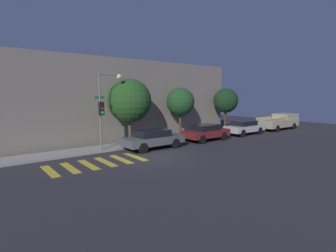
{
  "coord_description": "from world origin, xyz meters",
  "views": [
    {
      "loc": [
        -9.35,
        -13.51,
        4.02
      ],
      "look_at": [
        2.84,
        2.1,
        1.6
      ],
      "focal_mm": 28.0,
      "sensor_mm": 36.0,
      "label": 1
    }
  ],
  "objects_px": {
    "sedan_middle": "(206,132)",
    "pickup_truck": "(279,121)",
    "sedan_far_end": "(245,127)",
    "tree_near_corner": "(129,101)",
    "tree_far_end": "(226,101)",
    "tree_midblock": "(180,102)",
    "sedan_near_corner": "(153,139)",
    "traffic_light_pole": "(105,101)"
  },
  "relations": [
    {
      "from": "tree_near_corner",
      "to": "tree_midblock",
      "type": "height_order",
      "value": "tree_near_corner"
    },
    {
      "from": "traffic_light_pole",
      "to": "sedan_far_end",
      "type": "distance_m",
      "value": 14.45
    },
    {
      "from": "traffic_light_pole",
      "to": "sedan_near_corner",
      "type": "height_order",
      "value": "traffic_light_pole"
    },
    {
      "from": "traffic_light_pole",
      "to": "sedan_far_end",
      "type": "bearing_deg",
      "value": -5.14
    },
    {
      "from": "tree_near_corner",
      "to": "sedan_far_end",
      "type": "bearing_deg",
      "value": -10.9
    },
    {
      "from": "traffic_light_pole",
      "to": "pickup_truck",
      "type": "relative_size",
      "value": 0.95
    },
    {
      "from": "sedan_far_end",
      "to": "traffic_light_pole",
      "type": "bearing_deg",
      "value": 174.86
    },
    {
      "from": "sedan_near_corner",
      "to": "tree_near_corner",
      "type": "relative_size",
      "value": 0.88
    },
    {
      "from": "sedan_near_corner",
      "to": "tree_far_end",
      "type": "distance_m",
      "value": 11.28
    },
    {
      "from": "traffic_light_pole",
      "to": "sedan_near_corner",
      "type": "bearing_deg",
      "value": -22.12
    },
    {
      "from": "tree_midblock",
      "to": "sedan_near_corner",
      "type": "bearing_deg",
      "value": -153.58
    },
    {
      "from": "tree_near_corner",
      "to": "sedan_middle",
      "type": "bearing_deg",
      "value": -19.87
    },
    {
      "from": "sedan_middle",
      "to": "tree_far_end",
      "type": "xyz_separation_m",
      "value": [
        5.21,
        2.25,
        2.57
      ]
    },
    {
      "from": "traffic_light_pole",
      "to": "tree_far_end",
      "type": "bearing_deg",
      "value": 4.03
    },
    {
      "from": "pickup_truck",
      "to": "tree_far_end",
      "type": "xyz_separation_m",
      "value": [
        -6.79,
        2.25,
        2.42
      ]
    },
    {
      "from": "sedan_far_end",
      "to": "pickup_truck",
      "type": "relative_size",
      "value": 0.78
    },
    {
      "from": "sedan_far_end",
      "to": "tree_near_corner",
      "type": "distance_m",
      "value": 12.2
    },
    {
      "from": "traffic_light_pole",
      "to": "sedan_far_end",
      "type": "relative_size",
      "value": 1.23
    },
    {
      "from": "pickup_truck",
      "to": "traffic_light_pole",
      "type": "bearing_deg",
      "value": 176.48
    },
    {
      "from": "tree_near_corner",
      "to": "tree_midblock",
      "type": "relative_size",
      "value": 1.13
    },
    {
      "from": "sedan_far_end",
      "to": "tree_midblock",
      "type": "bearing_deg",
      "value": 160.87
    },
    {
      "from": "tree_midblock",
      "to": "tree_near_corner",
      "type": "bearing_deg",
      "value": -180.0
    },
    {
      "from": "tree_near_corner",
      "to": "tree_far_end",
      "type": "distance_m",
      "value": 11.43
    },
    {
      "from": "traffic_light_pole",
      "to": "sedan_middle",
      "type": "distance_m",
      "value": 9.19
    },
    {
      "from": "tree_midblock",
      "to": "tree_far_end",
      "type": "distance_m",
      "value": 6.23
    },
    {
      "from": "sedan_near_corner",
      "to": "sedan_middle",
      "type": "bearing_deg",
      "value": 0.0
    },
    {
      "from": "sedan_far_end",
      "to": "tree_near_corner",
      "type": "relative_size",
      "value": 0.86
    },
    {
      "from": "sedan_near_corner",
      "to": "tree_near_corner",
      "type": "bearing_deg",
      "value": 106.65
    },
    {
      "from": "sedan_far_end",
      "to": "tree_far_end",
      "type": "distance_m",
      "value": 3.42
    },
    {
      "from": "tree_midblock",
      "to": "pickup_truck",
      "type": "bearing_deg",
      "value": -9.79
    },
    {
      "from": "traffic_light_pole",
      "to": "tree_midblock",
      "type": "bearing_deg",
      "value": 7.28
    },
    {
      "from": "sedan_far_end",
      "to": "tree_far_end",
      "type": "height_order",
      "value": "tree_far_end"
    },
    {
      "from": "tree_near_corner",
      "to": "tree_far_end",
      "type": "relative_size",
      "value": 1.13
    },
    {
      "from": "tree_far_end",
      "to": "tree_near_corner",
      "type": "bearing_deg",
      "value": -180.0
    },
    {
      "from": "sedan_middle",
      "to": "sedan_far_end",
      "type": "distance_m",
      "value": 5.46
    },
    {
      "from": "traffic_light_pole",
      "to": "tree_far_end",
      "type": "xyz_separation_m",
      "value": [
        13.88,
        0.98,
        -0.19
      ]
    },
    {
      "from": "sedan_far_end",
      "to": "tree_far_end",
      "type": "bearing_deg",
      "value": 96.3
    },
    {
      "from": "sedan_near_corner",
      "to": "pickup_truck",
      "type": "relative_size",
      "value": 0.8
    },
    {
      "from": "sedan_near_corner",
      "to": "tree_near_corner",
      "type": "height_order",
      "value": "tree_near_corner"
    },
    {
      "from": "sedan_near_corner",
      "to": "tree_midblock",
      "type": "bearing_deg",
      "value": 26.42
    },
    {
      "from": "pickup_truck",
      "to": "tree_midblock",
      "type": "distance_m",
      "value": 13.43
    },
    {
      "from": "sedan_middle",
      "to": "pickup_truck",
      "type": "height_order",
      "value": "pickup_truck"
    }
  ]
}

